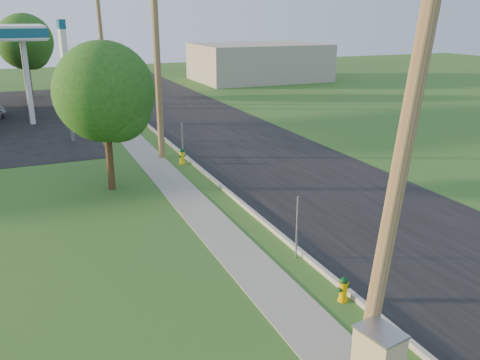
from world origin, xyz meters
name	(u,v)px	position (x,y,z in m)	size (l,w,h in m)	color
ground_plane	(375,336)	(0.00, 0.00, 0.00)	(140.00, 140.00, 0.00)	#315D26
road	(317,185)	(4.50, 10.00, 0.01)	(8.00, 120.00, 0.02)	black
curb	(232,195)	(0.50, 10.00, 0.07)	(0.15, 120.00, 0.15)	#A5A297
sidewalk	(191,203)	(-1.25, 10.00, 0.01)	(1.50, 120.00, 0.03)	gray
utility_pole_near	(404,147)	(-0.60, -1.00, 4.80)	(1.40, 0.32, 9.48)	brown
utility_pole_mid	(157,60)	(-0.60, 17.00, 4.95)	(1.40, 0.32, 9.80)	brown
utility_pole_far	(102,45)	(-0.60, 35.00, 4.80)	(1.40, 0.32, 9.50)	brown
sign_post_near	(297,228)	(0.25, 4.20, 1.00)	(0.05, 0.04, 2.00)	gray
sign_post_mid	(183,142)	(0.25, 16.00, 1.00)	(0.05, 0.04, 2.00)	gray
sign_post_far	(133,104)	(0.25, 28.20, 1.00)	(0.05, 0.04, 2.00)	gray
price_pylon	(63,46)	(-4.50, 22.50, 5.43)	(0.34, 2.04, 6.85)	gray
distant_building	(259,62)	(18.00, 45.00, 2.00)	(14.00, 10.00, 4.00)	gray
tree_verge	(107,96)	(-3.73, 12.91, 3.97)	(4.07, 4.07, 6.16)	#392316
tree_lot	(26,44)	(-6.13, 41.12, 4.67)	(4.78, 4.78, 7.25)	#392316
hydrant_near	(343,289)	(0.18, 1.58, 0.34)	(0.36, 0.32, 0.70)	#E4AD00
hydrant_mid	(182,156)	(0.03, 15.46, 0.39)	(0.42, 0.37, 0.81)	yellow
hydrant_far	(141,122)	(0.02, 24.74, 0.35)	(0.37, 0.33, 0.72)	yellow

